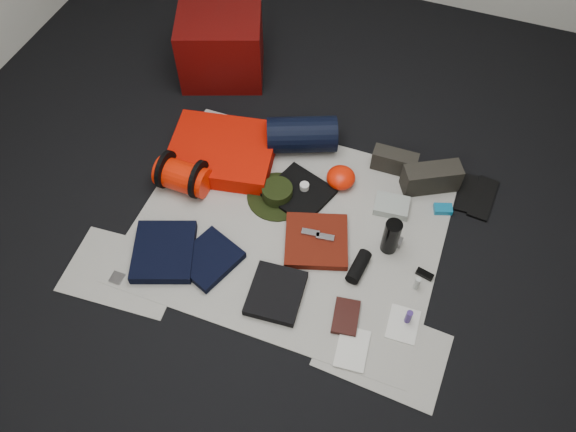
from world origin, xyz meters
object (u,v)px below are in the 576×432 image
(sleeping_pad, at_px, (222,152))
(compact_camera, at_px, (394,240))
(water_bottle, at_px, (391,237))
(red_cabinet, at_px, (221,47))
(stuff_sack, at_px, (183,177))
(navy_duffel, at_px, (302,135))
(paperback_book, at_px, (346,317))

(sleeping_pad, height_order, compact_camera, sleeping_pad)
(water_bottle, bearing_deg, sleeping_pad, 166.00)
(red_cabinet, height_order, sleeping_pad, red_cabinet)
(stuff_sack, height_order, compact_camera, stuff_sack)
(red_cabinet, relative_size, water_bottle, 2.36)
(sleeping_pad, xyz_separation_m, water_bottle, (1.06, -0.27, 0.05))
(stuff_sack, bearing_deg, red_cabinet, 100.82)
(sleeping_pad, height_order, navy_duffel, navy_duffel)
(red_cabinet, height_order, paperback_book, red_cabinet)
(water_bottle, xyz_separation_m, paperback_book, (-0.09, -0.46, -0.10))
(navy_duffel, bearing_deg, stuff_sack, -157.87)
(sleeping_pad, distance_m, water_bottle, 1.10)
(sleeping_pad, bearing_deg, navy_duffel, 30.70)
(sleeping_pad, relative_size, navy_duffel, 1.47)
(red_cabinet, bearing_deg, paperback_book, -68.41)
(water_bottle, bearing_deg, stuff_sack, -179.81)
(navy_duffel, height_order, paperback_book, navy_duffel)
(red_cabinet, relative_size, compact_camera, 5.82)
(stuff_sack, distance_m, water_bottle, 1.18)
(sleeping_pad, bearing_deg, compact_camera, -11.65)
(navy_duffel, height_order, water_bottle, water_bottle)
(stuff_sack, height_order, water_bottle, water_bottle)
(navy_duffel, distance_m, compact_camera, 0.83)
(compact_camera, distance_m, paperback_book, 0.51)
(sleeping_pad, relative_size, paperback_book, 3.19)
(navy_duffel, bearing_deg, water_bottle, -59.63)
(water_bottle, distance_m, compact_camera, 0.10)
(navy_duffel, xyz_separation_m, paperback_book, (0.57, -0.96, -0.09))
(stuff_sack, relative_size, paperback_book, 1.57)
(water_bottle, height_order, compact_camera, water_bottle)
(stuff_sack, height_order, navy_duffel, navy_duffel)
(sleeping_pad, distance_m, paperback_book, 1.21)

